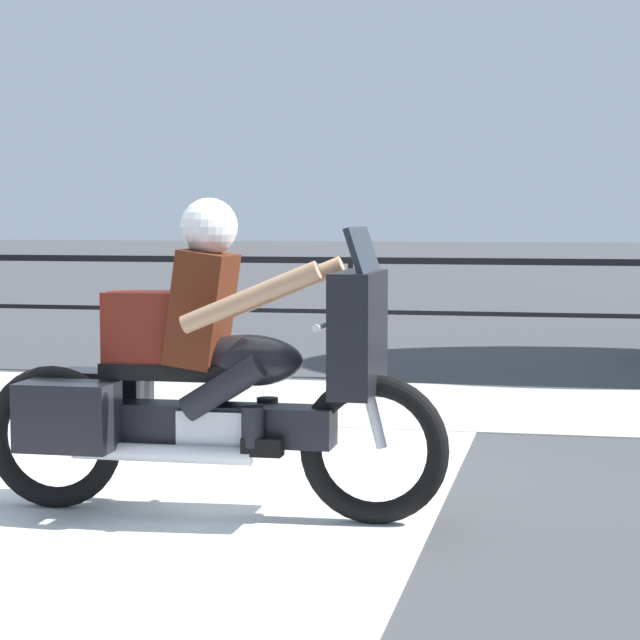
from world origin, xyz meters
TOP-DOWN VIEW (x-y plane):
  - ground_plane at (0.00, 0.00)m, footprint 120.00×120.00m
  - sidewalk_band at (0.00, 3.40)m, footprint 44.00×2.40m
  - crosswalk_band at (-0.35, -0.20)m, footprint 3.49×6.00m
  - fence_railing at (0.00, 4.91)m, footprint 36.00×0.05m
  - motorcycle at (0.25, -0.48)m, footprint 2.44×0.76m

SIDE VIEW (x-z plane):
  - ground_plane at x=0.00m, z-range 0.00..0.00m
  - crosswalk_band at x=-0.35m, z-range 0.00..0.01m
  - sidewalk_band at x=0.00m, z-range 0.00..0.01m
  - motorcycle at x=0.25m, z-range -0.10..1.52m
  - fence_railing at x=0.00m, z-range 0.33..1.46m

